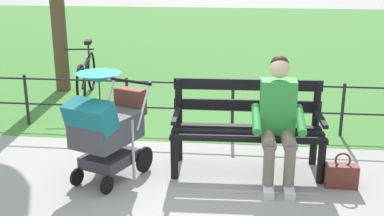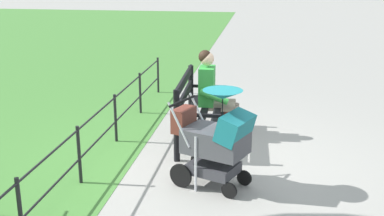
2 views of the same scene
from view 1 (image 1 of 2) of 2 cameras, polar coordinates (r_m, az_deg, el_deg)
name	(u,v)px [view 1 (image 1 of 2)]	position (r m, az deg, el deg)	size (l,w,h in m)	color
ground_plane	(165,168)	(5.46, -3.13, -6.98)	(60.00, 60.00, 0.00)	#9E9B93
grass_lawn	(215,38)	(13.91, 2.62, 8.10)	(40.00, 16.00, 0.01)	#478438
park_bench	(247,122)	(5.31, 6.37, -1.67)	(1.62, 0.65, 0.96)	black
person_on_bench	(278,116)	(5.06, 9.92, -0.97)	(0.54, 0.74, 1.28)	slate
stroller	(106,125)	(5.06, -9.87, -1.96)	(0.79, 1.00, 1.15)	black
handbag	(341,175)	(5.21, 16.85, -7.42)	(0.32, 0.14, 0.37)	brown
park_fence	(179,100)	(6.47, -1.46, 0.94)	(7.01, 0.04, 0.70)	black
bicycle	(86,76)	(8.17, -12.08, 3.67)	(0.44, 1.65, 0.89)	black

